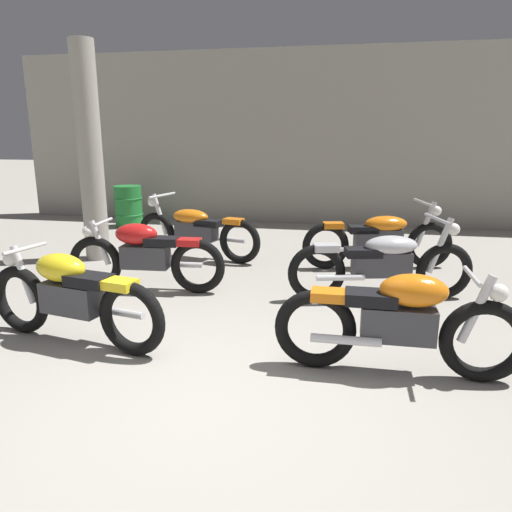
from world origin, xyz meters
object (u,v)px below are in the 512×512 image
Objects in this scene: support_pillar at (90,154)px; motorcycle_left_row_1 at (145,255)px; motorcycle_right_row_0 at (399,321)px; oil_drum at (128,206)px; motorcycle_left_row_0 at (71,296)px; motorcycle_left_row_2 at (196,230)px; motorcycle_right_row_2 at (379,238)px; motorcycle_right_row_1 at (383,262)px.

support_pillar is 1.62× the size of motorcycle_left_row_1.
oil_drum is (-4.97, 5.58, -0.03)m from motorcycle_right_row_0.
motorcycle_left_row_0 is 3.24m from motorcycle_left_row_2.
motorcycle_right_row_2 is (0.01, 3.23, -0.01)m from motorcycle_right_row_0.
oil_drum is (-4.97, 2.35, -0.03)m from motorcycle_right_row_2.
support_pillar is at bearing -74.66° from oil_drum.
motorcycle_left_row_1 is 3.29m from motorcycle_right_row_2.
support_pillar is 3.43m from motorcycle_left_row_0.
motorcycle_left_row_0 is 5.90m from oil_drum.
motorcycle_right_row_1 is at bearing -15.24° from support_pillar.
oil_drum is at bearing 118.03° from motorcycle_left_row_1.
motorcycle_left_row_1 and motorcycle_right_row_0 have the same top height.
support_pillar is 1.50× the size of motorcycle_left_row_2.
motorcycle_right_row_2 is at bearing 3.29° from support_pillar.
motorcycle_right_row_2 is at bearing 88.77° from motorcycle_right_row_1.
motorcycle_right_row_1 is at bearing -28.17° from motorcycle_left_row_2.
support_pillar is at bearing 164.76° from motorcycle_right_row_1.
motorcycle_left_row_0 and motorcycle_right_row_0 have the same top height.
motorcycle_left_row_2 is (0.13, 3.24, -0.01)m from motorcycle_left_row_0.
motorcycle_right_row_1 is (2.86, 1.78, -0.01)m from motorcycle_left_row_0.
motorcycle_left_row_2 reaches higher than motorcycle_right_row_0.
oil_drum is at bearing 105.34° from support_pillar.
motorcycle_left_row_1 is (1.40, -1.37, -1.14)m from support_pillar.
motorcycle_left_row_0 is 0.91× the size of motorcycle_right_row_2.
motorcycle_right_row_1 is 1.00× the size of motorcycle_right_row_2.
motorcycle_left_row_1 is at bearing 150.56° from motorcycle_right_row_0.
support_pillar reaches higher than motorcycle_right_row_1.
support_pillar is 4.53m from motorcycle_right_row_1.
motorcycle_left_row_0 reaches higher than oil_drum.
motorcycle_right_row_0 is at bearing -35.02° from support_pillar.
motorcycle_left_row_1 is at bearing -175.64° from motorcycle_right_row_1.
motorcycle_left_row_0 is 0.91× the size of motorcycle_left_row_2.
motorcycle_left_row_2 is at bearing -45.92° from oil_drum.
support_pillar is 1.64× the size of motorcycle_left_row_0.
motorcycle_left_row_0 and motorcycle_left_row_1 have the same top height.
motorcycle_left_row_2 is at bearing 178.68° from motorcycle_right_row_2.
oil_drum is (-2.08, 5.52, -0.03)m from motorcycle_left_row_0.
motorcycle_right_row_0 is at bearing -48.31° from oil_drum.
support_pillar is 1.50× the size of motorcycle_right_row_1.
support_pillar is 4.42m from motorcycle_right_row_2.
motorcycle_left_row_2 is at bearing 86.45° from motorcycle_left_row_1.
support_pillar reaches higher than motorcycle_right_row_0.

